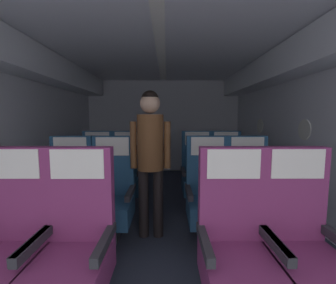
{
  "coord_description": "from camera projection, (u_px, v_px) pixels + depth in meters",
  "views": [
    {
      "loc": [
        0.08,
        -0.12,
        1.3
      ],
      "look_at": [
        0.09,
        2.77,
        0.99
      ],
      "focal_mm": 24.2,
      "sensor_mm": 36.0,
      "label": 1
    }
  ],
  "objects": [
    {
      "name": "seat_c_right_window",
      "position": [
        197.0,
        175.0,
        3.35
      ],
      "size": [
        0.48,
        0.51,
        1.1
      ],
      "color": "#38383D",
      "rests_on": "ground"
    },
    {
      "name": "seat_a_left_aisle",
      "position": [
        75.0,
        247.0,
        1.48
      ],
      "size": [
        0.48,
        0.51,
        1.1
      ],
      "color": "#38383D",
      "rests_on": "ground"
    },
    {
      "name": "seat_a_left_window",
      "position": [
        8.0,
        246.0,
        1.48
      ],
      "size": [
        0.48,
        0.51,
        1.1
      ],
      "color": "#38383D",
      "rests_on": "ground"
    },
    {
      "name": "fuselage_shell",
      "position": [
        161.0,
        93.0,
        3.03
      ],
      "size": [
        3.76,
        5.45,
        2.25
      ],
      "color": "silver",
      "rests_on": "ground"
    },
    {
      "name": "seat_c_right_aisle",
      "position": [
        227.0,
        174.0,
        3.37
      ],
      "size": [
        0.48,
        0.51,
        1.1
      ],
      "color": "#38383D",
      "rests_on": "ground"
    },
    {
      "name": "seat_b_right_window",
      "position": [
        208.0,
        196.0,
        2.44
      ],
      "size": [
        0.48,
        0.51,
        1.1
      ],
      "color": "#38383D",
      "rests_on": "ground"
    },
    {
      "name": "seat_c_left_aisle",
      "position": [
        126.0,
        175.0,
        3.36
      ],
      "size": [
        0.48,
        0.51,
        1.1
      ],
      "color": "#38383D",
      "rests_on": "ground"
    },
    {
      "name": "seat_a_right_window",
      "position": [
        236.0,
        247.0,
        1.48
      ],
      "size": [
        0.48,
        0.51,
        1.1
      ],
      "color": "#38383D",
      "rests_on": "ground"
    },
    {
      "name": "ground",
      "position": [
        161.0,
        219.0,
        2.94
      ],
      "size": [
        3.88,
        5.8,
        0.02
      ],
      "primitive_type": "cube",
      "color": "#2D3342"
    },
    {
      "name": "seat_a_right_aisle",
      "position": [
        301.0,
        246.0,
        1.49
      ],
      "size": [
        0.48,
        0.51,
        1.1
      ],
      "color": "#38383D",
      "rests_on": "ground"
    },
    {
      "name": "seat_b_right_aisle",
      "position": [
        249.0,
        196.0,
        2.44
      ],
      "size": [
        0.48,
        0.51,
        1.1
      ],
      "color": "#38383D",
      "rests_on": "ground"
    },
    {
      "name": "flight_attendant",
      "position": [
        150.0,
        149.0,
        2.41
      ],
      "size": [
        0.43,
        0.28,
        1.59
      ],
      "rotation": [
        0.0,
        0.0,
        0.09
      ],
      "color": "black",
      "rests_on": "ground"
    },
    {
      "name": "seat_c_left_window",
      "position": [
        97.0,
        175.0,
        3.36
      ],
      "size": [
        0.48,
        0.51,
        1.1
      ],
      "color": "#38383D",
      "rests_on": "ground"
    },
    {
      "name": "seat_b_left_aisle",
      "position": [
        112.0,
        197.0,
        2.42
      ],
      "size": [
        0.48,
        0.51,
        1.1
      ],
      "color": "#38383D",
      "rests_on": "ground"
    },
    {
      "name": "seat_b_left_window",
      "position": [
        69.0,
        196.0,
        2.42
      ],
      "size": [
        0.48,
        0.51,
        1.1
      ],
      "color": "#38383D",
      "rests_on": "ground"
    }
  ]
}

